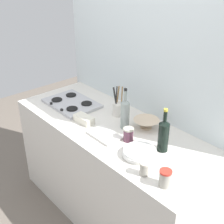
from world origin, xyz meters
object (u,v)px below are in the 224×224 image
at_px(stovetop_hob, 72,103).
at_px(condiment_jar_rear, 128,134).
at_px(wine_bottle_mid_left, 164,135).
at_px(condiment_jar_front, 165,178).
at_px(plate_stack, 139,153).
at_px(wine_bottle_leftmost, 125,113).
at_px(butter_dish, 84,119).
at_px(utensil_crock, 118,108).
at_px(mixing_bowl, 146,123).
at_px(condiment_jar_spare, 144,169).
at_px(cutting_board, 105,135).

height_order(stovetop_hob, condiment_jar_rear, condiment_jar_rear).
xyz_separation_m(stovetop_hob, condiment_jar_rear, (0.75, -0.03, 0.04)).
xyz_separation_m(wine_bottle_mid_left, condiment_jar_front, (0.24, -0.27, -0.07)).
relative_size(plate_stack, wine_bottle_leftmost, 0.70).
xyz_separation_m(butter_dish, utensil_crock, (0.08, 0.29, 0.03)).
relative_size(stovetop_hob, utensil_crock, 1.80).
bearing_deg(mixing_bowl, condiment_jar_rear, -80.42).
distance_m(wine_bottle_mid_left, mixing_bowl, 0.32).
height_order(wine_bottle_mid_left, butter_dish, wine_bottle_mid_left).
bearing_deg(condiment_jar_rear, mixing_bowl, 99.58).
relative_size(wine_bottle_mid_left, utensil_crock, 1.20).
bearing_deg(wine_bottle_mid_left, condiment_jar_front, -47.50).
xyz_separation_m(butter_dish, condiment_jar_front, (0.90, -0.09, 0.03)).
height_order(stovetop_hob, plate_stack, plate_stack).
relative_size(butter_dish, condiment_jar_spare, 1.90).
height_order(wine_bottle_mid_left, mixing_bowl, wine_bottle_mid_left).
height_order(plate_stack, utensil_crock, utensil_crock).
relative_size(condiment_jar_rear, condiment_jar_spare, 1.16).
height_order(wine_bottle_mid_left, utensil_crock, wine_bottle_mid_left).
distance_m(condiment_jar_rear, cutting_board, 0.18).
bearing_deg(condiment_jar_rear, stovetop_hob, 177.76).
xyz_separation_m(mixing_bowl, cutting_board, (-0.12, -0.32, -0.03)).
xyz_separation_m(wine_bottle_mid_left, mixing_bowl, (-0.28, 0.14, -0.08)).
relative_size(utensil_crock, cutting_board, 1.07).
relative_size(butter_dish, condiment_jar_rear, 1.65).
relative_size(mixing_bowl, condiment_jar_front, 1.86).
xyz_separation_m(plate_stack, mixing_bowl, (-0.22, 0.30, 0.02)).
relative_size(mixing_bowl, cutting_board, 0.81).
bearing_deg(cutting_board, mixing_bowl, 69.82).
distance_m(plate_stack, cutting_board, 0.34).
bearing_deg(condiment_jar_spare, butter_dish, 171.60).
xyz_separation_m(wine_bottle_leftmost, butter_dish, (-0.27, -0.19, -0.09)).
relative_size(condiment_jar_rear, cutting_board, 0.41).
bearing_deg(utensil_crock, cutting_board, -58.79).
bearing_deg(condiment_jar_front, condiment_jar_spare, -173.49).
height_order(plate_stack, condiment_jar_spare, condiment_jar_spare).
distance_m(plate_stack, condiment_jar_rear, 0.20).
bearing_deg(condiment_jar_front, wine_bottle_leftmost, 156.00).
bearing_deg(utensil_crock, wine_bottle_leftmost, -28.84).
relative_size(plate_stack, condiment_jar_front, 2.11).
bearing_deg(wine_bottle_mid_left, plate_stack, -109.66).
relative_size(condiment_jar_front, cutting_board, 0.44).
height_order(wine_bottle_mid_left, condiment_jar_front, wine_bottle_mid_left).
bearing_deg(cutting_board, plate_stack, 2.93).
bearing_deg(wine_bottle_mid_left, condiment_jar_spare, -71.14).
bearing_deg(stovetop_hob, condiment_jar_spare, -11.53).
height_order(wine_bottle_leftmost, condiment_jar_rear, wine_bottle_leftmost).
height_order(stovetop_hob, mixing_bowl, mixing_bowl).
bearing_deg(stovetop_hob, wine_bottle_mid_left, 3.54).
xyz_separation_m(wine_bottle_mid_left, condiment_jar_rear, (-0.24, -0.09, -0.07)).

